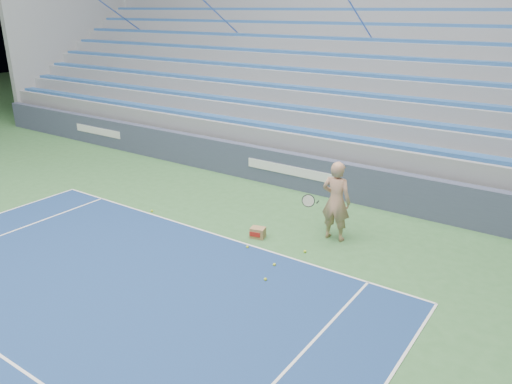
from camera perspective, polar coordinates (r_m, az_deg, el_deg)
sponsor_barrier at (r=15.23m, az=4.43°, el=2.40°), size 30.00×0.32×1.10m
bleachers at (r=19.86m, az=13.18°, el=11.53°), size 31.00×9.15×7.30m
tennis_player at (r=11.83m, az=9.12°, el=-1.03°), size 0.97×0.87×1.94m
ball_box at (r=12.07m, az=0.21°, el=-4.66°), size 0.40×0.34×0.26m
tennis_ball_0 at (r=10.85m, az=2.12°, el=-8.29°), size 0.07×0.07×0.07m
tennis_ball_1 at (r=10.30m, az=1.09°, el=-9.95°), size 0.07×0.07×0.07m
tennis_ball_2 at (r=11.59m, az=-0.99°, el=-6.29°), size 0.07×0.07×0.07m
tennis_ball_3 at (r=13.86m, az=-11.80°, el=-2.12°), size 0.07×0.07×0.07m
tennis_ball_4 at (r=11.44m, az=5.61°, el=-6.77°), size 0.07×0.07×0.07m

